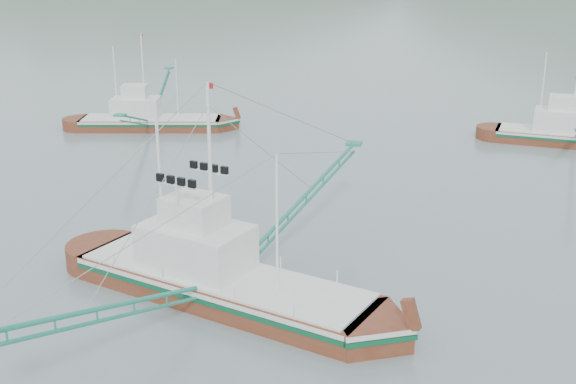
# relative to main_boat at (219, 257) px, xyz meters

# --- Properties ---
(ground) EXTENTS (1200.00, 1200.00, 0.00)m
(ground) POSITION_rel_main_boat_xyz_m (1.54, 1.09, -2.17)
(ground) COLOR slate
(ground) RESTS_ON ground
(main_boat) EXTENTS (15.79, 26.96, 11.19)m
(main_boat) POSITION_rel_main_boat_xyz_m (0.00, 0.00, 0.00)
(main_boat) COLOR #5D2713
(main_boat) RESTS_ON ground
(bg_boat_right) EXTENTS (13.44, 23.69, 9.62)m
(bg_boat_right) POSITION_rel_main_boat_xyz_m (19.78, 34.84, -0.73)
(bg_boat_right) COLOR #5D2713
(bg_boat_right) RESTS_ON ground
(bg_boat_left) EXTENTS (13.45, 23.15, 9.53)m
(bg_boat_left) POSITION_rel_main_boat_xyz_m (-17.93, 31.37, -0.43)
(bg_boat_left) COLOR #5D2713
(bg_boat_left) RESTS_ON ground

